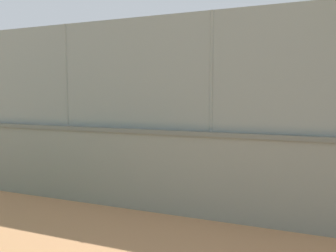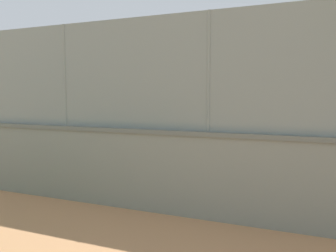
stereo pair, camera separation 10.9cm
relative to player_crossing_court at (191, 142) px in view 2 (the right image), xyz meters
name	(u,v)px [view 2 (the right image)]	position (x,y,z in m)	size (l,w,h in m)	color
ground_plane	(202,138)	(2.15, -8.36, -0.97)	(260.00, 260.00, 0.00)	tan
perimeter_wall	(13,157)	(3.41, 2.53, -0.19)	(27.93, 0.85, 1.54)	gray
fence_panel_on_wall	(10,77)	(3.41, 2.53, 1.59)	(27.43, 0.57, 2.05)	gray
player_crossing_court	(191,142)	(0.00, 0.00, 0.00)	(1.20, 0.75, 1.64)	black
player_foreground_swinging	(313,120)	(-3.02, -9.89, 0.00)	(0.73, 1.25, 1.64)	black
player_near_wall_returning	(95,134)	(3.74, -1.21, -0.10)	(1.09, 0.67, 1.49)	navy
sports_ball	(211,201)	(-0.99, 1.77, -0.94)	(0.07, 0.07, 0.07)	orange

